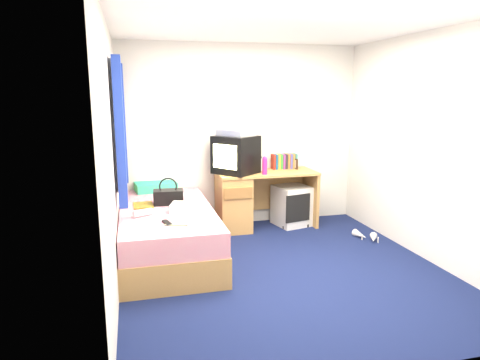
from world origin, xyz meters
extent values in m
plane|color=#0C1438|center=(0.00, 0.00, 0.00)|extent=(3.40, 3.40, 0.00)
plane|color=white|center=(0.00, 0.00, 2.40)|extent=(3.40, 3.40, 0.00)
plane|color=silver|center=(0.00, 1.70, 1.20)|extent=(3.20, 0.00, 3.20)
plane|color=silver|center=(0.00, -1.70, 1.20)|extent=(3.20, 0.00, 3.20)
plane|color=silver|center=(-1.60, 0.00, 1.20)|extent=(0.00, 3.40, 3.40)
plane|color=silver|center=(1.60, 0.00, 1.20)|extent=(0.00, 3.40, 3.40)
cube|color=tan|center=(-1.10, 0.70, 0.15)|extent=(1.00, 2.00, 0.30)
cube|color=olive|center=(-0.60, 0.30, 0.16)|extent=(0.02, 0.70, 0.18)
cube|color=white|center=(-1.10, 0.70, 0.42)|extent=(0.98, 1.98, 0.24)
cube|color=#1C82B8|center=(-1.16, 1.58, 0.60)|extent=(0.55, 0.39, 0.11)
cube|color=tan|center=(0.27, 1.42, 0.73)|extent=(1.30, 0.55, 0.03)
cube|color=tan|center=(-0.18, 1.42, 0.36)|extent=(0.40, 0.52, 0.72)
cube|color=tan|center=(0.90, 1.42, 0.36)|extent=(0.04, 0.52, 0.72)
cube|color=tan|center=(0.52, 1.67, 0.45)|extent=(0.78, 0.03, 0.55)
cube|color=silver|center=(0.64, 1.43, 0.27)|extent=(0.52, 0.52, 0.54)
cube|color=black|center=(-0.14, 1.44, 0.99)|extent=(0.65, 0.66, 0.48)
cube|color=#FFF9A1|center=(-0.31, 1.30, 0.99)|extent=(0.24, 0.29, 0.30)
cube|color=silver|center=(-0.14, 1.44, 1.27)|extent=(0.49, 0.52, 0.08)
cube|color=maroon|center=(0.42, 1.60, 0.85)|extent=(0.03, 0.13, 0.20)
cube|color=navy|center=(0.45, 1.60, 0.85)|extent=(0.03, 0.13, 0.20)
cube|color=gold|center=(0.49, 1.60, 0.85)|extent=(0.03, 0.13, 0.20)
cube|color=#337F33|center=(0.52, 1.60, 0.85)|extent=(0.03, 0.13, 0.20)
cube|color=#7F337F|center=(0.56, 1.60, 0.85)|extent=(0.03, 0.13, 0.20)
cube|color=#262626|center=(0.59, 1.60, 0.85)|extent=(0.03, 0.13, 0.20)
cube|color=#B26633|center=(0.63, 1.60, 0.85)|extent=(0.03, 0.13, 0.20)
cube|color=#4C4C99|center=(0.66, 1.60, 0.85)|extent=(0.03, 0.13, 0.20)
cube|color=olive|center=(0.70, 1.60, 0.85)|extent=(0.03, 0.13, 0.20)
cube|color=#337272|center=(0.73, 1.60, 0.85)|extent=(0.03, 0.13, 0.20)
cube|color=black|center=(0.72, 1.54, 0.82)|extent=(0.03, 0.12, 0.14)
cylinder|color=#E92076|center=(0.19, 1.26, 0.85)|extent=(0.07, 0.07, 0.20)
cylinder|color=silver|center=(0.21, 1.50, 0.84)|extent=(0.06, 0.06, 0.17)
cube|color=black|center=(-1.06, 0.87, 0.62)|extent=(0.34, 0.21, 0.16)
torus|color=black|center=(-1.06, 0.87, 0.74)|extent=(0.20, 0.03, 0.20)
cube|color=white|center=(-0.93, 0.52, 0.58)|extent=(0.32, 0.29, 0.09)
cube|color=yellow|center=(-1.34, 0.86, 0.55)|extent=(0.22, 0.29, 0.01)
cylinder|color=white|center=(-1.35, 0.46, 0.58)|extent=(0.21, 0.15, 0.07)
cube|color=gold|center=(-1.05, 0.07, 0.55)|extent=(0.23, 0.11, 0.01)
cube|color=black|center=(-1.14, 0.14, 0.55)|extent=(0.09, 0.17, 0.02)
cube|color=silver|center=(-1.58, 0.90, 1.45)|extent=(0.02, 0.90, 1.10)
cube|color=white|center=(-1.57, 0.90, 2.04)|extent=(0.06, 1.06, 0.08)
cube|color=white|center=(-1.57, 0.90, 0.86)|extent=(0.06, 1.06, 0.08)
cube|color=navy|center=(-1.53, 0.31, 1.40)|extent=(0.08, 0.24, 1.40)
cube|color=navy|center=(-1.53, 1.49, 1.40)|extent=(0.08, 0.24, 1.40)
cone|color=silver|center=(1.26, 0.69, 0.04)|extent=(0.12, 0.23, 0.09)
cone|color=silver|center=(1.35, 0.54, 0.04)|extent=(0.19, 0.23, 0.09)
camera|label=1|loc=(-1.42, -3.84, 1.77)|focal=32.00mm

